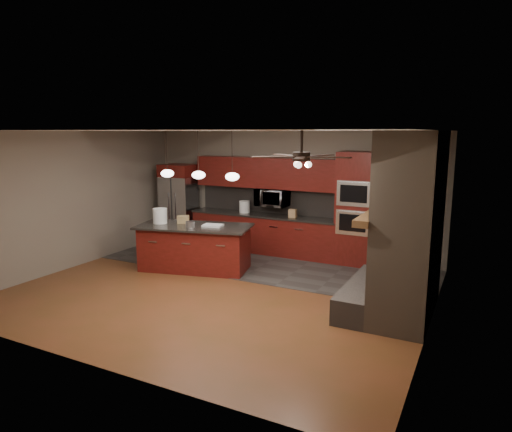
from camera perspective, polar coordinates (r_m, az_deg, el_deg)
The scene contains 22 objects.
ground at distance 8.27m, azimuth -4.39°, elevation -9.20°, with size 7.00×7.00×0.00m, color brown.
ceiling at distance 7.79m, azimuth -4.68°, elevation 10.59°, with size 7.00×6.00×0.02m, color white.
back_wall at distance 10.56m, azimuth 3.99°, elevation 2.94°, with size 7.00×0.02×2.80m, color #726A5B.
right_wall at distance 6.81m, azimuth 21.52°, elevation -1.97°, with size 0.02×6.00×2.80m, color #726A5B.
left_wall at distance 10.17m, azimuth -21.63°, elevation 1.93°, with size 0.02×6.00×2.80m, color #726A5B.
slate_tile_patch at distance 9.77m, azimuth 1.12°, elevation -6.02°, with size 7.00×2.40×0.01m, color #393633.
fireplace_column at distance 7.27m, azimuth 18.16°, elevation -1.83°, with size 1.30×2.10×2.80m.
back_cabinetry at distance 10.60m, azimuth 1.05°, elevation 0.22°, with size 3.59×0.64×2.20m.
oven_tower at distance 9.76m, azimuth 12.49°, elevation 0.86°, with size 0.80×0.63×2.38m.
microwave at distance 10.45m, azimuth 2.06°, elevation 2.33°, with size 0.73×0.41×0.50m, color silver.
refrigerator at distance 11.65m, azimuth -9.44°, elevation 1.51°, with size 0.84×0.75×1.99m.
kitchen_island at distance 9.39m, azimuth -7.67°, elevation -3.90°, with size 2.47×1.55×0.92m.
white_bucket at distance 9.61m, azimuth -11.91°, elevation 0.02°, with size 0.29×0.29×0.31m, color silver.
paint_can at distance 9.08m, azimuth -8.22°, elevation -1.06°, with size 0.18×0.18×0.12m, color #B0B0B5.
paint_tray at distance 9.14m, azimuth -5.42°, elevation -1.19°, with size 0.39×0.27×0.04m, color silver.
cardboard_box at distance 9.55m, azimuth -9.07°, elevation -0.43°, with size 0.24×0.17×0.15m, color olive.
counter_bucket at distance 10.76m, azimuth -1.44°, elevation 1.16°, with size 0.25×0.25×0.28m, color white.
counter_box at distance 10.20m, azimuth 4.60°, elevation 0.34°, with size 0.16×0.13×0.18m, color tan.
pendant_left at distance 9.34m, azimuth -11.02°, elevation 5.28°, with size 0.26×0.26×0.92m.
pendant_center at distance 8.90m, azimuth -7.19°, elevation 5.14°, with size 0.26×0.26×0.92m.
pendant_right at distance 8.51m, azimuth -2.99°, elevation 4.96°, with size 0.26×0.26×0.92m.
ceiling_fan at distance 6.28m, azimuth 5.70°, elevation 7.48°, with size 1.27×1.33×0.41m.
Camera 1 is at (4.07, -6.64, 2.78)m, focal length 32.00 mm.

